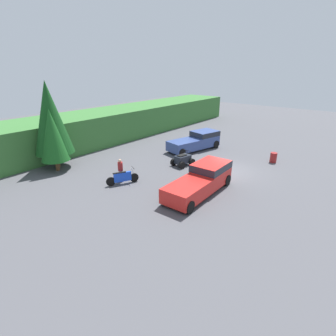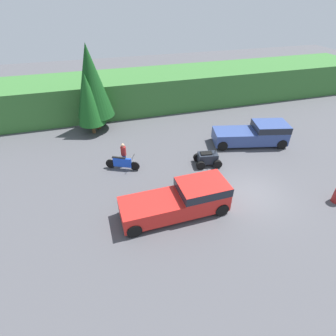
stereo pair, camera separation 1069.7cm
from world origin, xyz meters
TOP-DOWN VIEW (x-y plane):
  - ground_plane at (0.00, 0.00)m, footprint 80.00×80.00m
  - hillside_backdrop at (0.00, 16.00)m, footprint 44.00×6.00m
  - tree_left at (-8.77, 11.16)m, footprint 2.24×2.24m
  - tree_mid_left at (-8.32, 11.96)m, footprint 3.12×3.12m
  - pickup_truck_red at (-4.56, -0.20)m, footprint 5.98×2.21m
  - pickup_truck_second at (3.55, 5.50)m, footprint 6.01×3.30m
  - dirt_bike at (-7.19, 4.95)m, footprint 2.22×1.21m
  - quad_atv at (-1.33, 3.80)m, footprint 2.00×1.53m
  - rider_person at (-7.00, 5.36)m, footprint 0.50×0.50m

SIDE VIEW (x-z plane):
  - ground_plane at x=0.00m, z-range 0.00..0.00m
  - dirt_bike at x=-7.19m, z-range -0.10..1.06m
  - quad_atv at x=-1.33m, z-range -0.14..1.13m
  - pickup_truck_second at x=3.55m, z-range 0.06..1.83m
  - pickup_truck_red at x=-4.56m, z-range 0.06..1.83m
  - rider_person at x=-7.00m, z-range 0.08..1.84m
  - hillside_backdrop at x=0.00m, z-range 0.00..3.29m
  - tree_left at x=-8.77m, z-range 0.45..5.53m
  - tree_mid_left at x=-8.32m, z-range 0.62..7.71m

